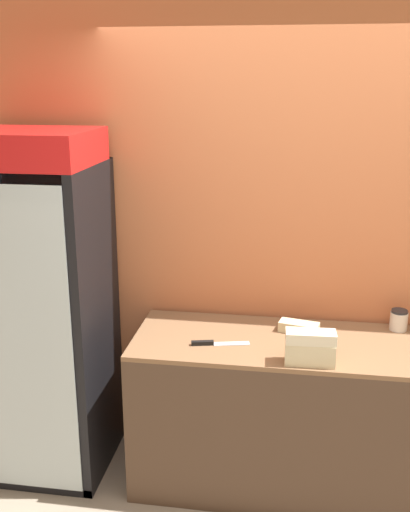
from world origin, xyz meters
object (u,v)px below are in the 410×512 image
Objects in this scene: sandwich_stack_bottom at (310,358)px; sandwich_stack_middle at (310,348)px; chefs_knife at (212,343)px; sandwich_stack_top at (311,337)px; beverage_cooler at (43,291)px; condiment_jar at (399,320)px; sandwich_flat_right at (299,327)px.

sandwich_stack_middle is (0.00, 0.00, 0.06)m from sandwich_stack_bottom.
sandwich_stack_middle reaches higher than chefs_knife.
sandwich_stack_bottom is 0.11m from sandwich_stack_top.
sandwich_stack_bottom is at bearing -15.48° from chefs_knife.
beverage_cooler is at bearing 171.52° from chefs_knife.
condiment_jar reaches higher than sandwich_stack_middle.
sandwich_stack_bottom is 0.53m from chefs_knife.
sandwich_stack_top is at bearing 180.00° from sandwich_stack_middle.
beverage_cooler is 8.08× the size of sandwich_stack_middle.
sandwich_flat_right is (-0.05, 0.38, -0.11)m from sandwich_stack_top.
sandwich_stack_middle is at bearing 0.00° from sandwich_stack_top.
sandwich_stack_bottom reaches higher than chefs_knife.
sandwich_stack_bottom is at bearing -81.76° from sandwich_flat_right.
sandwich_stack_top is 2.12× the size of condiment_jar.
chefs_knife is 1.07m from condiment_jar.
beverage_cooler is 1.46m from sandwich_flat_right.
sandwich_stack_bottom is at bearing -135.07° from condiment_jar.
beverage_cooler is 8.57× the size of sandwich_flat_right.
condiment_jar is at bearing 44.93° from sandwich_stack_middle.
chefs_knife is at bearing -160.54° from condiment_jar.
chefs_knife is (-0.51, 0.14, -0.14)m from sandwich_stack_top.
sandwich_stack_bottom is 1.01× the size of sandwich_stack_middle.
beverage_cooler is at bearing -176.49° from sandwich_flat_right.
sandwich_stack_bottom is at bearing -10.88° from beverage_cooler.
sandwich_stack_middle reaches higher than sandwich_stack_bottom.
condiment_jar is at bearing 44.93° from sandwich_stack_bottom.
sandwich_stack_bottom is 2.10× the size of condiment_jar.
sandwich_stack_top is 0.54m from chefs_knife.
sandwich_stack_bottom and sandwich_flat_right have the same top height.
beverage_cooler is 1.53m from sandwich_stack_middle.
sandwich_stack_top is at bearing -135.07° from condiment_jar.
beverage_cooler reaches higher than sandwich_stack_bottom.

